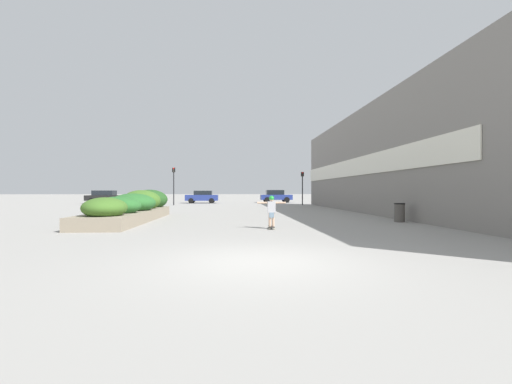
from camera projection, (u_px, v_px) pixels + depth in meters
ground_plane at (261, 261)px, 7.01m from camera, size 300.00×300.00×0.00m
building_wall_right at (376, 158)px, 20.76m from camera, size 0.67×31.96×6.88m
planter_box at (134, 207)px, 16.97m from camera, size 2.17×9.45×1.53m
skateboard at (272, 227)px, 13.05m from camera, size 0.26×0.67×0.09m
skateboarder at (272, 208)px, 13.04m from camera, size 1.10×0.20×1.18m
trash_bin at (399, 212)px, 15.95m from camera, size 0.50×0.50×0.88m
car_leftmost at (276, 196)px, 42.90m from camera, size 3.89×1.99×1.57m
car_center_left at (105, 197)px, 40.11m from camera, size 4.28×1.97×1.50m
car_center_right at (202, 197)px, 40.68m from camera, size 3.80×1.92×1.48m
traffic_light_left at (174, 180)px, 34.60m from camera, size 0.28×0.30×3.81m
traffic_light_right at (302, 182)px, 35.24m from camera, size 0.28×0.30×3.41m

